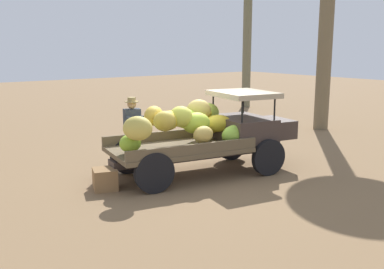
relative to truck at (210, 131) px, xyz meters
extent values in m
plane|color=olive|center=(-0.17, 0.28, -0.98)|extent=(60.00, 60.00, 0.00)
cube|color=#3F312C|center=(-0.36, 0.06, -0.51)|extent=(4.02, 1.08, 0.16)
cylinder|color=black|center=(1.20, 0.62, -0.56)|extent=(0.85, 0.27, 0.84)
cylinder|color=black|center=(0.94, -0.96, -0.56)|extent=(0.85, 0.27, 0.84)
cylinder|color=black|center=(-1.56, 1.07, -0.56)|extent=(0.85, 0.27, 0.84)
cylinder|color=black|center=(-1.82, -0.51, -0.56)|extent=(0.85, 0.27, 0.84)
cube|color=brown|center=(-0.80, 0.14, -0.33)|extent=(3.24, 2.18, 0.10)
cube|color=brown|center=(-0.67, 0.92, -0.17)|extent=(2.97, 0.57, 0.22)
cube|color=brown|center=(-0.93, -0.65, -0.17)|extent=(2.97, 0.57, 0.22)
cube|color=#3F312C|center=(0.88, -0.14, -0.01)|extent=(1.33, 1.68, 0.55)
cube|color=#3F312C|center=(1.77, -0.29, -0.06)|extent=(0.86, 1.16, 0.44)
cylinder|color=black|center=(1.42, 0.43, 0.54)|extent=(0.04, 0.04, 0.55)
cylinder|color=black|center=(1.21, -0.85, 0.54)|extent=(0.04, 0.04, 0.55)
cylinder|color=black|center=(0.55, 0.57, 0.54)|extent=(0.04, 0.04, 0.55)
cylinder|color=black|center=(0.34, -0.71, 0.54)|extent=(0.04, 0.04, 0.55)
cube|color=tan|center=(0.88, -0.14, 0.82)|extent=(1.45, 1.70, 0.12)
ellipsoid|color=gold|center=(-1.26, 0.40, 0.43)|extent=(0.65, 0.62, 0.45)
ellipsoid|color=gold|center=(-1.10, 0.04, 0.36)|extent=(0.77, 0.77, 0.55)
ellipsoid|color=#D1BD51|center=(-2.01, -0.21, 0.32)|extent=(0.77, 0.77, 0.53)
ellipsoid|color=yellow|center=(0.24, 0.01, 0.16)|extent=(0.76, 0.62, 0.45)
ellipsoid|color=yellow|center=(0.20, 0.56, 0.36)|extent=(0.58, 0.63, 0.46)
ellipsoid|color=tan|center=(-0.05, 0.37, 0.45)|extent=(0.72, 0.67, 0.57)
ellipsoid|color=yellow|center=(0.31, 0.41, 0.04)|extent=(0.71, 0.70, 0.38)
ellipsoid|color=#A7C949|center=(0.35, 0.58, 0.33)|extent=(0.75, 0.66, 0.57)
ellipsoid|color=#8EBA30|center=(-2.00, 0.14, -0.05)|extent=(0.55, 0.65, 0.54)
ellipsoid|color=tan|center=(-0.57, -0.48, 0.07)|extent=(0.51, 0.47, 0.44)
ellipsoid|color=gold|center=(-1.23, -0.01, 0.36)|extent=(0.70, 0.72, 0.56)
ellipsoid|color=gold|center=(-0.86, -0.06, 0.43)|extent=(0.72, 0.74, 0.59)
ellipsoid|color=#86B538|center=(0.25, -0.56, -0.02)|extent=(0.67, 0.47, 0.48)
ellipsoid|color=#A7C433|center=(-0.50, -0.14, 0.27)|extent=(0.72, 0.66, 0.59)
ellipsoid|color=#94BE30|center=(-0.43, 0.36, 0.29)|extent=(0.74, 0.72, 0.54)
cylinder|color=#AEBAAB|center=(-0.94, 1.72, -0.57)|extent=(0.15, 0.15, 0.83)
cylinder|color=#AEBAAB|center=(-1.19, 1.78, -0.57)|extent=(0.15, 0.15, 0.83)
cube|color=#353C44|center=(-1.06, 1.75, 0.13)|extent=(0.44, 0.33, 0.57)
cylinder|color=#353C44|center=(-0.99, 1.62, 0.22)|extent=(0.26, 0.40, 0.10)
cylinder|color=#353C44|center=(-1.19, 1.67, 0.22)|extent=(0.38, 0.33, 0.10)
sphere|color=tan|center=(-1.06, 1.75, 0.52)|extent=(0.22, 0.22, 0.22)
cylinder|color=#957F4C|center=(-1.06, 1.75, 0.59)|extent=(0.34, 0.34, 0.02)
cylinder|color=#957F4C|center=(-1.06, 1.75, 0.65)|extent=(0.20, 0.20, 0.10)
cube|color=olive|center=(-2.52, 0.30, -0.76)|extent=(0.61, 0.63, 0.44)
cylinder|color=brown|center=(6.67, 2.05, 2.51)|extent=(0.50, 0.50, 6.98)
cylinder|color=#6D6950|center=(8.59, 7.99, 2.18)|extent=(0.41, 0.41, 6.33)
camera|label=1|loc=(-6.32, -7.92, 1.94)|focal=41.95mm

